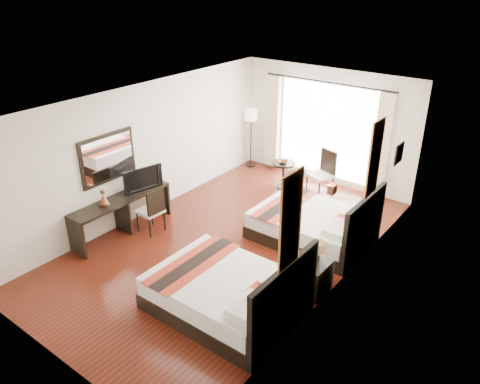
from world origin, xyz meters
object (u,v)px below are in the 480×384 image
Objects in this scene: television at (141,178)px; side_table at (283,175)px; vase at (313,265)px; bed_near at (228,293)px; table_lamp at (317,249)px; console_desk at (122,215)px; floor_lamp at (251,119)px; desk_chair at (151,218)px; fruit_bowl at (283,162)px; bed_far at (315,225)px; nightstand at (313,277)px; window_chair at (321,182)px.

television is 3.56m from side_table.
bed_near is at bearing -127.02° from vase.
table_lamp is 4.06m from console_desk.
bed_near is at bearing -67.97° from side_table.
floor_lamp reaches higher than console_desk.
console_desk is at bearing 169.19° from bed_near.
side_table is (1.43, -0.63, -0.98)m from floor_lamp.
table_lamp is 3.58m from desk_chair.
television is at bearing -21.91° from desk_chair.
television is 3.89× the size of fruit_bowl.
bed_near is at bearing -96.52° from television.
bed_far is 14.65× the size of vase.
vase is 4.06m from console_desk.
desk_chair reaches higher than table_lamp.
floor_lamp is at bearing 155.17° from fruit_bowl.
nightstand is 4.04m from television.
console_desk is at bearing -12.28° from window_chair.
floor_lamp is (-0.03, 3.83, 0.30)m from television.
nightstand is 4.05m from side_table.
desk_chair is 0.63× the size of floor_lamp.
television is at bearing -89.55° from floor_lamp.
fruit_bowl is at bearing -103.80° from desk_chair.
television reaches higher than nightstand.
side_table is at bearing 136.88° from bed_far.
window_chair is (2.35, -0.46, -0.98)m from floor_lamp.
desk_chair is (0.45, 0.36, -0.08)m from console_desk.
vase is 0.67× the size of fruit_bowl.
fruit_bowl is (-1.76, 4.33, 0.34)m from bed_near.
television is at bearing -113.86° from fruit_bowl.
floor_lamp is (-0.01, 4.38, 0.93)m from console_desk.
floor_lamp is 1.70m from fruit_bowl.
bed_far is 2.23× the size of desk_chair.
fruit_bowl is at bearing 129.61° from nightstand.
window_chair is at bearing 115.25° from bed_far.
floor_lamp reaches higher than side_table.
vase is 3.59m from desk_chair.
floor_lamp is (-0.46, 4.02, 1.01)m from desk_chair.
television is 0.79× the size of window_chair.
floor_lamp is 7.04× the size of fruit_bowl.
floor_lamp reaches higher than table_lamp.
desk_chair reaches higher than side_table.
vase is 0.10× the size of floor_lamp.
nightstand is at bearing -173.44° from desk_chair.
console_desk is at bearing 41.20° from desk_chair.
vase is 3.82m from window_chair.
window_chair reaches higher than fruit_bowl.
vase is 0.17× the size of television.
fruit_bowl is (0.98, 3.36, 0.37)m from desk_chair.
bed_near reaches higher than vase.
window_chair reaches higher than desk_chair.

